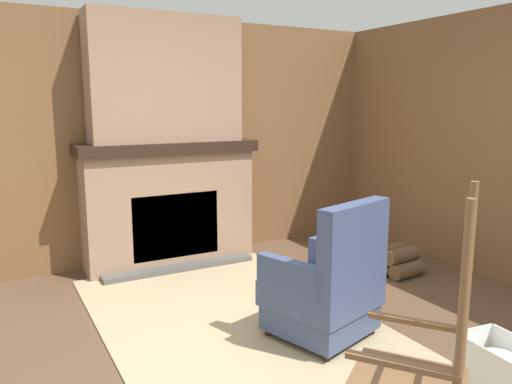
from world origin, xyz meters
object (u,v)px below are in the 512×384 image
Objects in this scene: laundry_basket at (505,373)px; oil_lamp_vase at (104,132)px; firewood_stack at (395,261)px; storage_case at (216,133)px; armchair at (327,289)px; decorative_plate_on_mantel at (177,128)px.

laundry_basket is 1.58× the size of oil_lamp_vase.
storage_case is at bearing -137.67° from firewood_stack.
firewood_stack is (-0.79, 1.42, -0.24)m from armchair.
armchair is 4.79× the size of storage_case.
storage_case reaches higher than laundry_basket.
decorative_plate_on_mantel is at bearing -168.21° from laundry_basket.
firewood_stack is 2.15m from laundry_basket.
decorative_plate_on_mantel is at bearing -9.79° from armchair.
armchair is 2.01× the size of laundry_basket.
decorative_plate_on_mantel reaches higher than storage_case.
oil_lamp_vase is 1.18× the size of decorative_plate_on_mantel.
decorative_plate_on_mantel reaches higher than laundry_basket.
firewood_stack is 3.08m from oil_lamp_vase.
armchair is 2.14× the size of firewood_stack.
laundry_basket is 2.38× the size of storage_case.
storage_case is at bearing -175.43° from laundry_basket.
oil_lamp_vase is 0.73m from decorative_plate_on_mantel.
armchair is 2.62m from oil_lamp_vase.
oil_lamp_vase is (-3.30, -1.42, 1.21)m from laundry_basket.
oil_lamp_vase is at bearing 7.76° from armchair.
decorative_plate_on_mantel reaches higher than firewood_stack.
laundry_basket reaches higher than firewood_stack.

